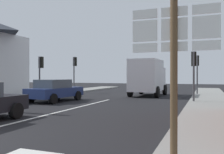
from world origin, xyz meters
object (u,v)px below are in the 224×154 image
route_sign_post (174,61)px  traffic_light_far_left (75,66)px  traffic_light_near_left (41,67)px  traffic_light_far_right (197,66)px  sedan_far (55,90)px  delivery_truck (148,77)px  traffic_light_near_right (194,65)px

route_sign_post → traffic_light_far_left: traffic_light_far_left is taller
traffic_light_near_left → traffic_light_far_right: bearing=29.7°
sedan_far → delivery_truck: bearing=54.4°
traffic_light_near_right → traffic_light_far_left: traffic_light_far_left is taller
traffic_light_far_right → traffic_light_near_left: traffic_light_far_right is taller
sedan_far → traffic_light_near_left: bearing=141.1°
traffic_light_near_left → delivery_truck: bearing=29.8°
route_sign_post → traffic_light_near_left: traffic_light_near_left is taller
route_sign_post → traffic_light_far_right: size_ratio=0.91×
route_sign_post → traffic_light_far_right: traffic_light_far_right is taller
sedan_far → delivery_truck: 8.30m
route_sign_post → traffic_light_far_right: bearing=90.4°
route_sign_post → traffic_light_near_left: bearing=135.3°
delivery_truck → traffic_light_near_right: size_ratio=1.56×
route_sign_post → traffic_light_far_left: bearing=124.4°
sedan_far → traffic_light_near_right: (8.73, 2.21, 1.63)m
delivery_truck → traffic_light_near_left: traffic_light_near_left is taller
delivery_truck → traffic_light_near_right: bearing=-48.9°
traffic_light_near_left → traffic_light_far_left: bearing=90.0°
traffic_light_near_right → traffic_light_far_right: size_ratio=0.92×
traffic_light_near_right → traffic_light_far_left: bearing=154.2°
delivery_truck → traffic_light_far_right: size_ratio=1.44×
traffic_light_near_right → delivery_truck: bearing=131.1°
delivery_truck → sedan_far: bearing=-125.6°
traffic_light_near_left → traffic_light_far_left: 5.49m
sedan_far → route_sign_post: route_sign_post is taller
traffic_light_near_right → traffic_light_near_left: 11.60m
delivery_truck → traffic_light_far_left: traffic_light_far_left is taller
route_sign_post → traffic_light_near_left: size_ratio=0.99×
traffic_light_far_left → traffic_light_near_left: bearing=-90.0°
route_sign_post → traffic_light_near_right: 11.52m
traffic_light_near_right → traffic_light_near_left: bearing=179.5°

